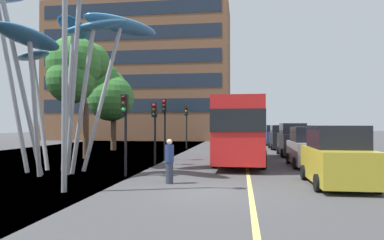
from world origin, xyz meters
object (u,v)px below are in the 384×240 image
(car_parked_mid, at_px, (308,148))
(car_side_street, at_px, (280,138))
(car_far_side, at_px, (274,136))
(traffic_light_opposite, at_px, (186,119))
(street_lamp, at_px, (72,37))
(traffic_light_kerb_far, at_px, (155,120))
(pedestrian, at_px, (169,161))
(car_parked_near, at_px, (337,158))
(red_bus, at_px, (240,127))
(traffic_light_island_mid, at_px, (165,116))
(traffic_light_kerb_near, at_px, (125,117))
(leaf_sculpture, at_px, (57,29))
(car_parked_far, at_px, (292,141))

(car_parked_mid, height_order, car_side_street, car_side_street)
(car_far_side, bearing_deg, car_parked_mid, -89.89)
(traffic_light_opposite, relative_size, street_lamp, 0.47)
(car_side_street, distance_m, street_lamp, 24.30)
(traffic_light_kerb_far, bearing_deg, pedestrian, -70.98)
(car_parked_near, distance_m, car_side_street, 19.61)
(red_bus, height_order, traffic_light_opposite, traffic_light_opposite)
(red_bus, height_order, traffic_light_kerb_far, red_bus)
(traffic_light_island_mid, xyz_separation_m, car_side_street, (8.36, 11.36, -1.73))
(traffic_light_kerb_near, height_order, traffic_light_opposite, traffic_light_opposite)
(car_far_side, xyz_separation_m, pedestrian, (-6.23, -26.32, -0.17))
(car_parked_mid, height_order, car_far_side, car_far_side)
(car_side_street, bearing_deg, car_parked_near, -90.26)
(leaf_sculpture, distance_m, street_lamp, 5.49)
(car_parked_near, relative_size, pedestrian, 2.48)
(traffic_light_kerb_near, distance_m, traffic_light_opposite, 17.41)
(car_parked_near, relative_size, car_side_street, 0.93)
(traffic_light_opposite, distance_m, car_parked_mid, 15.24)
(traffic_light_kerb_far, xyz_separation_m, car_side_street, (8.35, 13.97, -1.47))
(traffic_light_kerb_near, bearing_deg, red_bus, 52.02)
(leaf_sculpture, height_order, pedestrian, leaf_sculpture)
(red_bus, relative_size, leaf_sculpture, 1.17)
(red_bus, height_order, leaf_sculpture, leaf_sculpture)
(traffic_light_kerb_far, xyz_separation_m, car_parked_mid, (8.33, 0.44, -1.52))
(leaf_sculpture, xyz_separation_m, traffic_light_kerb_far, (3.76, 3.79, -4.20))
(red_bus, height_order, traffic_light_island_mid, red_bus)
(traffic_light_kerb_far, xyz_separation_m, traffic_light_island_mid, (-0.01, 2.62, 0.26))
(leaf_sculpture, bearing_deg, traffic_light_opposite, 77.99)
(car_parked_near, height_order, street_lamp, street_lamp)
(car_parked_mid, xyz_separation_m, pedestrian, (-6.26, -6.43, -0.13))
(car_parked_far, relative_size, car_side_street, 0.99)
(traffic_light_opposite, relative_size, pedestrian, 2.28)
(traffic_light_kerb_near, relative_size, car_far_side, 0.82)
(car_far_side, bearing_deg, car_parked_near, -90.07)
(traffic_light_island_mid, height_order, car_far_side, traffic_light_island_mid)
(car_side_street, relative_size, car_far_side, 1.05)
(traffic_light_island_mid, bearing_deg, car_parked_mid, -14.64)
(street_lamp, bearing_deg, traffic_light_kerb_far, 84.40)
(leaf_sculpture, distance_m, car_far_side, 27.55)
(red_bus, bearing_deg, traffic_light_island_mid, 170.43)
(red_bus, bearing_deg, car_side_street, 73.35)
(traffic_light_opposite, xyz_separation_m, car_parked_far, (8.63, -6.07, -1.70))
(car_parked_far, distance_m, car_side_street, 7.11)
(traffic_light_kerb_near, xyz_separation_m, car_parked_far, (8.63, 11.35, -1.48))
(traffic_light_kerb_near, distance_m, traffic_light_island_mid, 7.11)
(red_bus, relative_size, traffic_light_island_mid, 2.72)
(red_bus, bearing_deg, car_far_side, 79.06)
(street_lamp, bearing_deg, traffic_light_island_mid, 85.80)
(traffic_light_island_mid, bearing_deg, street_lamp, -94.20)
(leaf_sculpture, relative_size, car_parked_far, 1.99)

